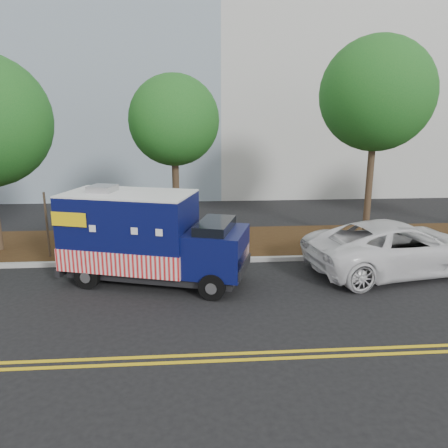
{
  "coord_description": "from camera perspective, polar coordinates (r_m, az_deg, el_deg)",
  "views": [
    {
      "loc": [
        0.34,
        -12.69,
        4.98
      ],
      "look_at": [
        1.32,
        0.6,
        1.56
      ],
      "focal_mm": 35.0,
      "sensor_mm": 36.0,
      "label": 1
    }
  ],
  "objects": [
    {
      "name": "food_truck",
      "position": [
        13.17,
        -10.22,
        -2.01
      ],
      "size": [
        5.8,
        3.46,
        2.89
      ],
      "rotation": [
        0.0,
        0.0,
        -0.29
      ],
      "color": "black",
      "rests_on": "ground"
    },
    {
      "name": "mulch_strip",
      "position": [
        16.92,
        -5.18,
        -2.5
      ],
      "size": [
        120.0,
        4.0,
        0.15
      ],
      "primitive_type": "cube",
      "color": "black",
      "rests_on": "ground"
    },
    {
      "name": "centerline_far",
      "position": [
        9.42,
        -5.9,
        -17.54
      ],
      "size": [
        120.0,
        0.1,
        0.01
      ],
      "primitive_type": "cube",
      "color": "gold",
      "rests_on": "ground"
    },
    {
      "name": "ground",
      "position": [
        13.64,
        -5.38,
        -7.07
      ],
      "size": [
        120.0,
        120.0,
        0.0
      ],
      "primitive_type": "plane",
      "color": "black",
      "rests_on": "ground"
    },
    {
      "name": "centerline_near",
      "position": [
        9.63,
        -5.86,
        -16.76
      ],
      "size": [
        120.0,
        0.1,
        0.01
      ],
      "primitive_type": "cube",
      "color": "gold",
      "rests_on": "ground"
    },
    {
      "name": "curb",
      "position": [
        14.93,
        -5.29,
        -4.84
      ],
      "size": [
        120.0,
        0.18,
        0.15
      ],
      "primitive_type": "cube",
      "color": "#9E9E99",
      "rests_on": "ground"
    },
    {
      "name": "white_car",
      "position": [
        14.94,
        21.75,
        -2.83
      ],
      "size": [
        6.28,
        3.74,
        1.64
      ],
      "primitive_type": "imported",
      "rotation": [
        0.0,
        0.0,
        1.75
      ],
      "color": "white",
      "rests_on": "ground"
    },
    {
      "name": "sign_post",
      "position": [
        15.96,
        -22.1,
        -0.37
      ],
      "size": [
        0.06,
        0.06,
        2.4
      ],
      "primitive_type": "cube",
      "color": "#473828",
      "rests_on": "ground"
    },
    {
      "name": "tree_c",
      "position": [
        17.6,
        19.31,
        15.68
      ],
      "size": [
        4.17,
        4.17,
        7.71
      ],
      "color": "#38281C",
      "rests_on": "ground"
    },
    {
      "name": "tree_b",
      "position": [
        16.43,
        -6.55,
        13.26
      ],
      "size": [
        3.31,
        3.31,
        6.35
      ],
      "color": "#38281C",
      "rests_on": "ground"
    }
  ]
}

